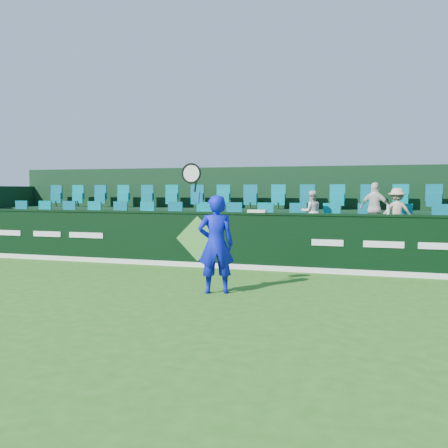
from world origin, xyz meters
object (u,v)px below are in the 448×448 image
(spectator_middle, at_px, (375,209))
(drinks_bottle, at_px, (388,209))
(towel, at_px, (257,211))
(spectator_left, at_px, (311,212))
(spectator_right, at_px, (397,212))
(tennis_player, at_px, (216,243))

(spectator_middle, bearing_deg, drinks_bottle, 119.99)
(spectator_middle, distance_m, towel, 2.87)
(spectator_left, xyz_separation_m, drinks_bottle, (1.80, -1.12, 0.13))
(spectator_left, relative_size, spectator_right, 0.94)
(tennis_player, bearing_deg, drinks_bottle, 43.19)
(towel, bearing_deg, tennis_player, -92.09)
(spectator_left, height_order, drinks_bottle, spectator_left)
(spectator_right, bearing_deg, spectator_left, -4.35)
(spectator_left, bearing_deg, drinks_bottle, 126.67)
(tennis_player, distance_m, spectator_left, 4.17)
(drinks_bottle, bearing_deg, tennis_player, -136.81)
(spectator_left, relative_size, spectator_middle, 0.84)
(tennis_player, relative_size, spectator_middle, 1.89)
(tennis_player, xyz_separation_m, towel, (0.10, 2.84, 0.47))
(spectator_right, height_order, drinks_bottle, spectator_right)
(tennis_player, relative_size, spectator_left, 2.26)
(tennis_player, height_order, spectator_middle, tennis_player)
(tennis_player, relative_size, towel, 5.66)
(drinks_bottle, bearing_deg, spectator_left, 148.17)
(towel, bearing_deg, spectator_right, 19.63)
(tennis_player, bearing_deg, towel, 87.91)
(spectator_left, xyz_separation_m, spectator_middle, (1.52, 0.00, 0.10))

